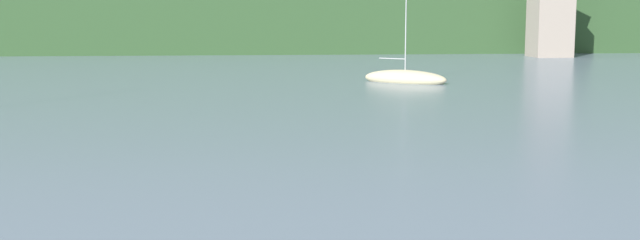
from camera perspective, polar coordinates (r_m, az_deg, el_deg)
The scene contains 3 objects.
wooded_hillside at distance 134.73m, azimuth -2.81°, elevation 8.26°, with size 352.00×74.01×26.09m.
shore_building_westcentral at distance 93.29m, azimuth 16.24°, elevation 7.49°, with size 4.35×4.41×10.40m.
sailboat_far_5 at distance 58.86m, azimuth 6.13°, elevation 2.99°, with size 6.35×5.16×10.06m.
Camera 1 is at (-2.37, 21.50, 5.46)m, focal length 44.55 mm.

